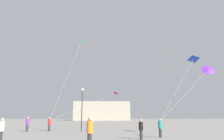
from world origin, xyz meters
name	(u,v)px	position (x,y,z in m)	size (l,w,h in m)	color
person_in_orange	(90,130)	(-1.79, 8.04, 0.97)	(0.38, 0.38, 1.77)	#2D2D33
person_in_teal	(160,127)	(4.03, 13.76, 0.88)	(0.35, 0.35, 1.61)	#2D2D33
person_in_white	(1,129)	(-8.08, 10.64, 0.92)	(0.37, 0.37, 1.68)	#2D2D33
person_in_black	(141,128)	(2.02, 12.09, 0.86)	(0.34, 0.34, 1.57)	#2D2D33
person_in_purple	(27,123)	(-10.03, 21.42, 0.94)	(0.38, 0.38, 1.72)	#2D2D33
person_in_red	(49,123)	(-7.52, 21.89, 0.93)	(0.37, 0.37, 1.70)	#2D2D33
kite_magenta_diamond	(115,93)	(1.42, 35.09, 6.12)	(9.76, 14.12, 5.26)	#D12899
kite_cobalt_delta	(193,60)	(13.57, 26.53, 10.67)	(10.55, 13.89, 10.04)	blue
kite_emerald_diamond	(81,44)	(-5.13, 32.45, 15.26)	(2.92, 11.46, 14.90)	green
kite_violet_diamond	(208,70)	(9.02, 13.99, 6.13)	(5.66, 0.91, 5.41)	purple
building_left_hall	(102,111)	(-1.00, 91.22, 4.13)	(24.80, 11.45, 8.26)	#B2A893
lamppost_west	(82,102)	(-3.55, 21.48, 3.51)	(0.36, 0.36, 5.28)	#2D2D30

